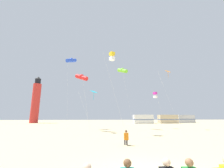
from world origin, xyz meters
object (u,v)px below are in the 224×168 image
Objects in this scene: kite_box_gold at (112,56)px; rv_van_white at (143,119)px; lighthouse_distant at (36,101)px; rv_van_silver at (185,119)px; rv_van_tan at (168,119)px; kite_tube_lime at (122,70)px; kite_diamond_orange at (168,74)px; kite_flyer_standing at (126,137)px; kite_box_magenta at (155,95)px; kite_tube_scarlet at (82,77)px; kite_tube_blue at (71,60)px; kite_diamond_cyan at (93,93)px.

kite_box_gold is 34.02m from rv_van_white.
rv_van_silver is (54.47, -2.81, -6.45)m from lighthouse_distant.
rv_van_tan is at bearing -157.96° from rv_van_silver.
kite_tube_lime reaches higher than rv_van_white.
kite_tube_lime is 25.69m from rv_van_white.
kite_box_gold is 0.64× the size of lighthouse_distant.
lighthouse_distant is 2.57× the size of rv_van_tan.
kite_box_gold is at bearing -134.39° from rv_van_silver.
rv_van_white is (2.01, 23.31, -8.67)m from kite_diamond_orange.
kite_flyer_standing is 0.17× the size of kite_box_magenta.
rv_van_white is (17.74, 24.97, -7.15)m from kite_tube_scarlet.
kite_box_magenta is 0.41× the size of lighthouse_distant.
kite_tube_blue is 37.76m from rv_van_tan.
kite_diamond_orange is at bearing -12.49° from kite_tube_lime.
kite_box_magenta is 33.18m from rv_van_silver.
rv_van_tan is (21.48, 37.55, 0.78)m from kite_flyer_standing.
kite_tube_blue is 1.28× the size of kite_diamond_orange.
kite_box_magenta is (11.98, 6.66, 0.80)m from kite_diamond_cyan.
kite_box_magenta reaches higher than rv_van_silver.
kite_diamond_orange is 1.64× the size of rv_van_tan.
kite_tube_scarlet is at bearing 131.63° from kite_box_gold.
kite_tube_blue is 2.10× the size of rv_van_silver.
lighthouse_distant reaches higher than kite_tube_lime.
lighthouse_distant is 54.92m from rv_van_silver.
kite_diamond_orange is at bearing 31.14° from kite_box_gold.
kite_tube_lime is at bearing -133.43° from rv_van_tan.
kite_flyer_standing is at bearing -128.07° from kite_diamond_orange.
rv_van_white is (15.69, 27.41, -4.16)m from kite_diamond_cyan.
kite_diamond_orange is 0.64× the size of lighthouse_distant.
kite_tube_lime is at bearing -93.79° from kite_flyer_standing.
rv_van_silver is at bearing 33.63° from kite_tube_blue.
rv_van_tan is (26.43, 25.44, -7.15)m from kite_tube_scarlet.
kite_tube_scarlet is 0.79× the size of kite_tube_lime.
kite_tube_scarlet reaches higher than kite_flyer_standing.
kite_box_gold is 5.93m from kite_diamond_cyan.
kite_diamond_orange is 1.55× the size of kite_box_magenta.
kite_box_gold is 44.48m from lighthouse_distant.
kite_tube_blue is at bearing 121.21° from kite_tube_scarlet.
kite_box_magenta is at bearing 123.50° from kite_diamond_orange.
kite_tube_lime reaches higher than kite_box_gold.
kite_tube_lime reaches higher than kite_diamond_cyan.
kite_diamond_cyan is 0.91× the size of rv_van_silver.
kite_tube_lime is (2.47, 15.60, 10.38)m from kite_flyer_standing.
kite_box_magenta is 21.66m from rv_van_white.
kite_tube_scarlet is 0.86× the size of kite_diamond_orange.
kite_box_magenta is at bearing 16.73° from kite_tube_scarlet.
kite_tube_blue is at bearing 124.59° from kite_diamond_cyan.
kite_tube_scarlet is at bearing -62.54° from kite_flyer_standing.
kite_tube_scarlet is 6.85m from kite_tube_blue.
kite_box_gold is at bearing -135.52° from kite_box_magenta.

